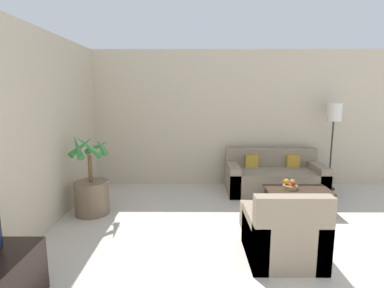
{
  "coord_description": "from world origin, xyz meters",
  "views": [
    {
      "loc": [
        -1.21,
        0.07,
        1.86
      ],
      "look_at": [
        -1.24,
        5.12,
        1.0
      ],
      "focal_mm": 28.0,
      "sensor_mm": 36.0,
      "label": 1
    }
  ],
  "objects": [
    {
      "name": "ottoman",
      "position": [
        -0.27,
        3.91,
        0.18
      ],
      "size": [
        0.55,
        0.46,
        0.36
      ],
      "color": "gray",
      "rests_on": "ground_plane"
    },
    {
      "name": "orange_fruit",
      "position": [
        0.27,
        4.65,
        0.47
      ],
      "size": [
        0.09,
        0.09,
        0.09
      ],
      "color": "orange",
      "rests_on": "fruit_bowl"
    },
    {
      "name": "sofa_loveseat",
      "position": [
        0.32,
        5.56,
        0.28
      ],
      "size": [
        1.78,
        0.84,
        0.79
      ],
      "color": "gray",
      "rests_on": "ground_plane"
    },
    {
      "name": "fruit_bowl",
      "position": [
        0.32,
        4.62,
        0.4
      ],
      "size": [
        0.23,
        0.23,
        0.06
      ],
      "color": "#997A4C",
      "rests_on": "coffee_table"
    },
    {
      "name": "apple_red",
      "position": [
        0.34,
        4.57,
        0.47
      ],
      "size": [
        0.07,
        0.07,
        0.07
      ],
      "color": "red",
      "rests_on": "fruit_bowl"
    },
    {
      "name": "potted_palm",
      "position": [
        -2.79,
        4.5,
        0.37
      ],
      "size": [
        0.62,
        0.62,
        1.28
      ],
      "color": "brown",
      "rests_on": "ground_plane"
    },
    {
      "name": "wall_back",
      "position": [
        0.0,
        6.09,
        1.35
      ],
      "size": [
        7.99,
        0.06,
        2.7
      ],
      "color": "beige",
      "rests_on": "ground_plane"
    },
    {
      "name": "floor_lamp",
      "position": [
        1.44,
        5.73,
        1.39
      ],
      "size": [
        0.27,
        0.27,
        1.68
      ],
      "color": "#2D2823",
      "rests_on": "ground_plane"
    },
    {
      "name": "coffee_table",
      "position": [
        0.44,
        4.61,
        0.32
      ],
      "size": [
        0.99,
        0.54,
        0.37
      ],
      "color": "#38281E",
      "rests_on": "ground_plane"
    },
    {
      "name": "apple_green",
      "position": [
        0.37,
        4.66,
        0.47
      ],
      "size": [
        0.08,
        0.08,
        0.08
      ],
      "color": "olive",
      "rests_on": "fruit_bowl"
    },
    {
      "name": "armchair",
      "position": [
        -0.2,
        3.21,
        0.28
      ],
      "size": [
        0.8,
        0.78,
        0.85
      ],
      "color": "gray",
      "rests_on": "ground_plane"
    }
  ]
}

